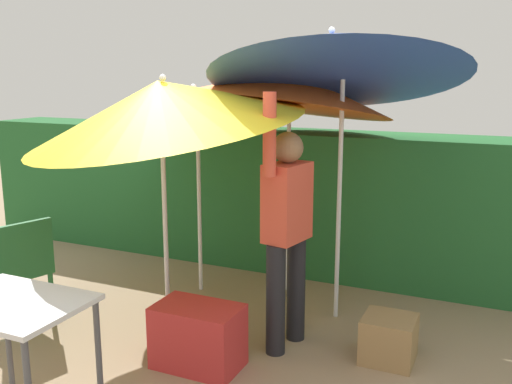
# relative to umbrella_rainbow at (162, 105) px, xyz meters

# --- Properties ---
(ground_plane) EXTENTS (24.00, 24.00, 0.00)m
(ground_plane) POSITION_rel_umbrella_rainbow_xyz_m (0.58, 0.08, -1.77)
(ground_plane) COLOR #9E8466
(hedge_row) EXTENTS (8.00, 0.70, 1.42)m
(hedge_row) POSITION_rel_umbrella_rainbow_xyz_m (0.58, 1.86, -1.05)
(hedge_row) COLOR #23602D
(hedge_row) RESTS_ON ground_plane
(umbrella_rainbow) EXTENTS (2.11, 2.09, 2.19)m
(umbrella_rainbow) POSITION_rel_umbrella_rainbow_xyz_m (0.00, 0.00, 0.00)
(umbrella_rainbow) COLOR silver
(umbrella_rainbow) RESTS_ON ground_plane
(umbrella_orange) EXTENTS (2.07, 2.02, 2.64)m
(umbrella_orange) POSITION_rel_umbrella_rainbow_xyz_m (1.07, 0.79, 0.36)
(umbrella_orange) COLOR silver
(umbrella_orange) RESTS_ON ground_plane
(umbrella_yellow) EXTENTS (1.72, 1.70, 2.09)m
(umbrella_yellow) POSITION_rel_umbrella_rainbow_xyz_m (-0.21, 0.83, -0.05)
(umbrella_yellow) COLOR silver
(umbrella_yellow) RESTS_ON ground_plane
(umbrella_navy) EXTENTS (1.93, 1.92, 2.24)m
(umbrella_navy) POSITION_rel_umbrella_rainbow_xyz_m (0.51, 1.21, 0.10)
(umbrella_navy) COLOR silver
(umbrella_navy) RESTS_ON ground_plane
(person_vendor) EXTENTS (0.28, 0.56, 1.88)m
(person_vendor) POSITION_rel_umbrella_rainbow_xyz_m (0.92, 0.15, -0.83)
(person_vendor) COLOR black
(person_vendor) RESTS_ON ground_plane
(chair_plastic) EXTENTS (0.55, 0.55, 0.89)m
(chair_plastic) POSITION_rel_umbrella_rainbow_xyz_m (-1.10, -0.43, -1.26)
(chair_plastic) COLOR #236633
(chair_plastic) RESTS_ON ground_plane
(cooler_box) EXTENTS (0.59, 0.37, 0.44)m
(cooler_box) POSITION_rel_umbrella_rainbow_xyz_m (0.48, -0.39, -1.55)
(cooler_box) COLOR red
(cooler_box) RESTS_ON ground_plane
(crate_cardboard) EXTENTS (0.36, 0.34, 0.32)m
(crate_cardboard) POSITION_rel_umbrella_rainbow_xyz_m (1.67, 0.23, -1.60)
(crate_cardboard) COLOR #9E7A4C
(crate_cardboard) RESTS_ON ground_plane
(folding_table) EXTENTS (0.80, 0.60, 0.77)m
(folding_table) POSITION_rel_umbrella_rainbow_xyz_m (-0.09, -1.40, -1.09)
(folding_table) COLOR #4C4C51
(folding_table) RESTS_ON ground_plane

